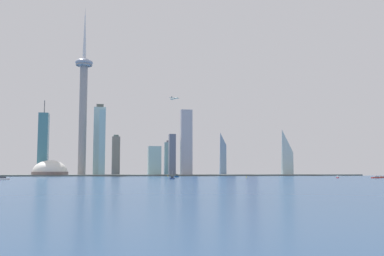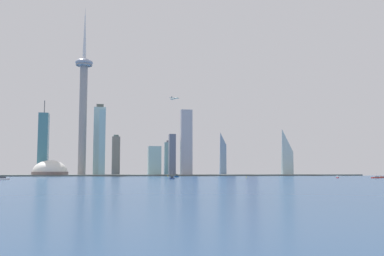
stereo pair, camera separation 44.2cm
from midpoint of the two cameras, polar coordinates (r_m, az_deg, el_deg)
ground_plane at (r=509.42m, az=7.40°, el=-6.68°), size 6000.00×6000.00×0.00m
waterfront_pier at (r=941.78m, az=-1.16°, el=-6.05°), size 782.56×76.22×2.91m
observation_tower at (r=962.23m, az=-13.73°, el=3.96°), size 36.67×36.67×361.30m
stadium_dome at (r=940.50m, az=-17.70°, el=-5.40°), size 71.17×71.17×45.68m
skyscraper_0 at (r=1009.72m, az=-9.73°, el=-3.52°), size 17.71×26.88×90.54m
skyscraper_1 at (r=932.40m, az=-4.84°, el=-4.24°), size 26.64×22.38×61.45m
skyscraper_2 at (r=999.32m, az=-4.76°, el=-4.40°), size 12.05×22.19×64.94m
skyscraper_3 at (r=1032.08m, az=11.89°, el=-2.21°), size 25.95×20.75×135.13m
skyscraper_4 at (r=1069.80m, az=4.76°, el=-3.42°), size 27.38×14.88×102.91m
skyscraper_5 at (r=1001.79m, az=-2.89°, el=-3.92°), size 24.62×14.48×78.52m
skyscraper_6 at (r=927.64m, az=-2.57°, el=-3.46°), size 13.64×14.31×86.83m
skyscraper_7 at (r=931.53m, az=-11.42°, el=-1.87°), size 12.71×21.58×135.63m
skyscraper_8 at (r=981.61m, az=-18.48°, el=-2.00°), size 19.64×26.90×158.21m
skyscraper_9 at (r=1012.36m, az=3.85°, el=-1.95°), size 14.01×21.20×150.26m
skyscraper_10 at (r=941.09m, az=-0.75°, el=-1.89°), size 23.93×14.64×139.58m
skyscraper_11 at (r=1041.34m, az=7.59°, el=-1.40°), size 24.19×12.96×168.20m
skyscraper_12 at (r=1020.76m, az=-0.08°, el=-2.31°), size 26.67×15.76×140.50m
skyscraper_13 at (r=968.82m, az=-11.76°, el=-1.62°), size 24.78×20.61×152.62m
boat_0 at (r=713.08m, az=22.48°, el=-5.85°), size 14.64×5.36×7.89m
boat_1 at (r=700.09m, az=18.10°, el=-5.99°), size 2.71×6.64×3.98m
boat_2 at (r=737.36m, az=23.15°, el=-5.81°), size 17.89×14.57×3.09m
boat_3 at (r=747.84m, az=-1.99°, el=-6.17°), size 7.55×3.63×11.25m
boat_4 at (r=596.20m, az=-23.04°, el=-5.97°), size 16.90×10.33×3.74m
boat_5 at (r=589.66m, az=-2.58°, el=-6.41°), size 8.19×11.93×10.30m
channel_buoy_0 at (r=721.27m, az=6.95°, el=-6.21°), size 1.67×1.67×2.59m
channel_buoy_1 at (r=836.86m, az=-3.12°, el=-6.16°), size 1.89×1.89×1.75m
airplane at (r=988.70m, az=-2.26°, el=3.80°), size 23.85×24.71×7.93m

